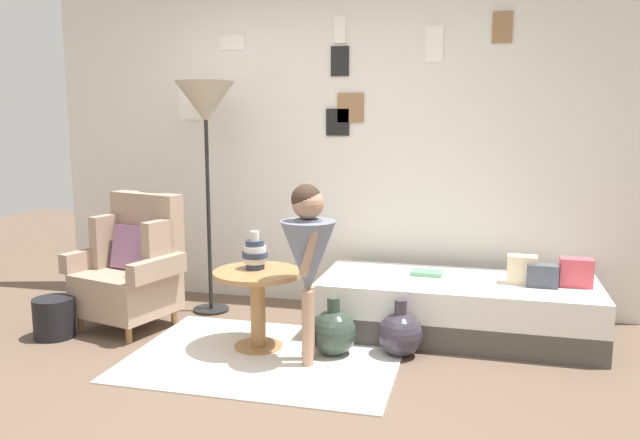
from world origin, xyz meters
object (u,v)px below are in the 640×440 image
object	(u,v)px
armchair	(133,267)
vase_striped	(255,253)
demijohn_far	(400,333)
daybed	(457,307)
side_table	(258,293)
book_on_daybed	(427,273)
magazine_basket	(54,318)
floor_lamp	(206,110)
demijohn_near	(333,332)
person_child	(308,251)

from	to	relation	value
armchair	vase_striped	world-z (taller)	armchair
demijohn_far	daybed	bearing A→B (deg)	55.78
side_table	book_on_daybed	bearing A→B (deg)	32.95
daybed	magazine_basket	bearing A→B (deg)	-164.84
floor_lamp	demijohn_near	bearing A→B (deg)	-30.53
magazine_basket	demijohn_far	bearing A→B (deg)	5.81
side_table	floor_lamp	distance (m)	1.52
book_on_daybed	demijohn_near	world-z (taller)	book_on_daybed
armchair	magazine_basket	size ratio (longest dim) A/B	3.46
daybed	side_table	world-z (taller)	side_table
person_child	demijohn_far	world-z (taller)	person_child
person_child	magazine_basket	size ratio (longest dim) A/B	4.03
armchair	demijohn_near	bearing A→B (deg)	-7.88
vase_striped	demijohn_far	distance (m)	1.08
daybed	demijohn_far	world-z (taller)	daybed
daybed	demijohn_far	xyz separation A→B (m)	(-0.34, -0.49, -0.05)
armchair	vase_striped	bearing A→B (deg)	-9.18
person_child	daybed	bearing A→B (deg)	41.28
demijohn_near	magazine_basket	xyz separation A→B (m)	(-1.97, -0.15, -0.01)
floor_lamp	demijohn_near	distance (m)	1.96
floor_lamp	person_child	world-z (taller)	floor_lamp
vase_striped	person_child	world-z (taller)	person_child
vase_striped	floor_lamp	world-z (taller)	floor_lamp
side_table	person_child	xyz separation A→B (m)	(0.39, -0.18, 0.34)
demijohn_near	armchair	bearing A→B (deg)	172.12
daybed	side_table	xyz separation A→B (m)	(-1.27, -0.59, 0.18)
person_child	book_on_daybed	size ratio (longest dim) A/B	5.13
daybed	demijohn_near	world-z (taller)	daybed
armchair	demijohn_far	world-z (taller)	armchair
vase_striped	magazine_basket	size ratio (longest dim) A/B	0.90
armchair	demijohn_near	size ratio (longest dim) A/B	2.53
magazine_basket	armchair	bearing A→B (deg)	41.88
floor_lamp	book_on_daybed	bearing A→B (deg)	-0.29
armchair	side_table	size ratio (longest dim) A/B	1.66
armchair	book_on_daybed	size ratio (longest dim) A/B	4.41
armchair	magazine_basket	xyz separation A→B (m)	(-0.41, -0.37, -0.30)
armchair	floor_lamp	distance (m)	1.30
daybed	vase_striped	size ratio (longest dim) A/B	7.59
side_table	floor_lamp	xyz separation A→B (m)	(-0.65, 0.69, 1.20)
side_table	demijohn_far	world-z (taller)	side_table
demijohn_far	floor_lamp	bearing A→B (deg)	159.38
person_child	armchair	bearing A→B (deg)	164.52
book_on_daybed	demijohn_near	xyz separation A→B (m)	(-0.54, -0.67, -0.26)
armchair	person_child	world-z (taller)	person_child
person_child	demijohn_near	xyz separation A→B (m)	(0.12, 0.18, -0.57)
book_on_daybed	person_child	bearing A→B (deg)	-127.35
demijohn_far	magazine_basket	size ratio (longest dim) A/B	1.33
daybed	book_on_daybed	distance (m)	0.32
daybed	magazine_basket	size ratio (longest dim) A/B	6.82
side_table	vase_striped	xyz separation A→B (m)	(-0.04, 0.06, 0.25)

